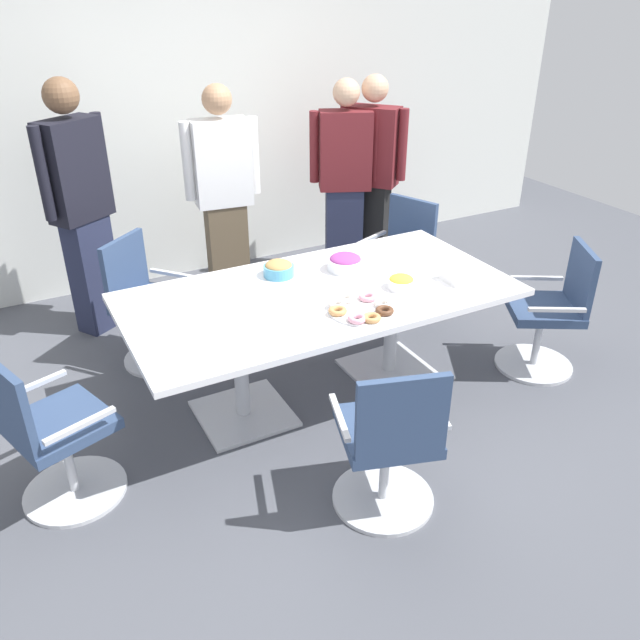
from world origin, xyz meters
name	(u,v)px	position (x,y,z in m)	size (l,w,h in m)	color
ground_plane	(320,392)	(0.00, 0.00, -0.01)	(10.00, 10.00, 0.01)	#4C4F56
back_wall	(190,117)	(0.00, 2.40, 1.40)	(8.00, 0.10, 2.80)	silver
conference_table	(320,309)	(0.00, 0.00, 0.63)	(2.40, 1.20, 0.75)	white
office_chair_0	(149,309)	(-0.86, 0.95, 0.41)	(0.76, 0.76, 0.91)	silver
office_chair_1	(52,437)	(-1.67, -0.24, 0.41)	(0.69, 0.69, 0.91)	silver
office_chair_2	(389,446)	(-0.19, -1.10, 0.41)	(0.68, 0.68, 0.91)	silver
office_chair_3	(550,316)	(1.55, -0.45, 0.41)	(0.74, 0.74, 0.91)	silver
office_chair_4	(399,263)	(1.16, 0.80, 0.41)	(0.70, 0.70, 0.91)	silver
person_standing_0	(81,206)	(-1.10, 1.63, 1.00)	(0.56, 0.42, 1.89)	#232842
person_standing_1	(224,194)	(-0.01, 1.62, 0.93)	(0.62, 0.27, 1.77)	brown
person_standing_2	(345,180)	(1.08, 1.58, 0.91)	(0.59, 0.38, 1.75)	#232842
person_standing_3	(372,175)	(1.35, 1.56, 0.92)	(0.45, 0.53, 1.76)	black
snack_bowl_candy_mix	(345,262)	(0.30, 0.22, 0.80)	(0.23, 0.23, 0.11)	white
snack_bowl_cookies	(279,268)	(-0.13, 0.34, 0.80)	(0.20, 0.20, 0.11)	#4C9EC6
snack_bowl_chips_yellow	(401,282)	(0.47, -0.19, 0.79)	(0.17, 0.17, 0.09)	white
donut_platter	(361,309)	(0.08, -0.35, 0.77)	(0.39, 0.39, 0.04)	white
napkin_pile	(459,275)	(0.86, -0.27, 0.79)	(0.18, 0.18, 0.08)	white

